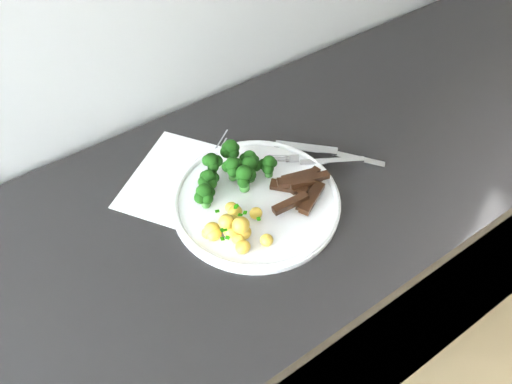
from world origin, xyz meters
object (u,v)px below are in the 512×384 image
Objects in this scene: potatoes at (234,228)px; beef_strips at (301,188)px; knife at (343,157)px; recipe_paper at (211,188)px; broccoli at (233,170)px; counter at (276,298)px; fork at (318,160)px; plate at (256,200)px.

potatoes is 0.83× the size of beef_strips.
beef_strips is at bearing -168.47° from knife.
recipe_paper is 2.17× the size of broccoli.
broccoli reaches higher than potatoes.
fork reaches higher than counter.
recipe_paper is at bearing 139.06° from beef_strips.
broccoli is at bearing -28.12° from recipe_paper.
potatoes is at bearing -151.44° from plate.
knife is at bearing 6.76° from potatoes.
counter is at bearing 8.38° from plate.
counter is at bearing 172.46° from knife.
potatoes is at bearing -122.57° from broccoli.
broccoli is at bearing 134.82° from beef_strips.
potatoes reaches higher than beef_strips.
potatoes is 0.65× the size of knife.
counter is at bearing 19.43° from potatoes.
recipe_paper is 0.27m from knife.
counter is 15.13× the size of fork.
potatoes reaches higher than plate.
knife is at bearing -7.54° from counter.
broccoli reaches higher than counter.
fork is at bearing 166.31° from knife.
recipe_paper is 0.09m from plate.
recipe_paper is 2.73× the size of beef_strips.
counter is 7.66× the size of plate.
plate is at bearing -171.62° from counter.
counter is 0.49m from potatoes.
beef_strips is (0.09, -0.09, -0.02)m from broccoli.
beef_strips is at bearing 2.72° from potatoes.
knife is (0.13, 0.03, -0.01)m from beef_strips.
counter is 0.47m from knife.
broccoli is at bearing 163.38° from knife.
knife is at bearing -18.44° from recipe_paper.
plate is at bearing 177.88° from knife.
plate is 0.08m from beef_strips.
fork is (0.22, 0.05, -0.01)m from potatoes.
plate is at bearing -57.16° from recipe_paper.
recipe_paper reaches higher than counter.
recipe_paper is 0.21m from fork.
broccoli is 0.17m from fork.
broccoli is at bearing 102.12° from plate.
knife is at bearing -16.62° from broccoli.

